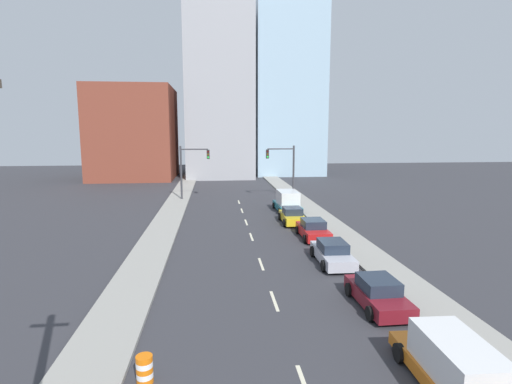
# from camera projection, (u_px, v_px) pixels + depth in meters

# --- Properties ---
(sidewalk_left) EXTENTS (2.67, 98.87, 0.17)m
(sidewalk_left) POSITION_uv_depth(u_px,v_px,m) (181.00, 195.00, 52.65)
(sidewalk_left) COLOR gray
(sidewalk_left) RESTS_ON ground
(sidewalk_right) EXTENTS (2.67, 98.87, 0.17)m
(sidewalk_right) POSITION_uv_depth(u_px,v_px,m) (290.00, 193.00, 54.16)
(sidewalk_right) COLOR gray
(sidewalk_right) RESTS_ON ground
(lane_stripe_at_15m) EXTENTS (0.16, 2.40, 0.01)m
(lane_stripe_at_15m) POSITION_uv_depth(u_px,v_px,m) (274.00, 301.00, 19.82)
(lane_stripe_at_15m) COLOR beige
(lane_stripe_at_15m) RESTS_ON ground
(lane_stripe_at_21m) EXTENTS (0.16, 2.40, 0.01)m
(lane_stripe_at_21m) POSITION_uv_depth(u_px,v_px,m) (261.00, 264.00, 25.34)
(lane_stripe_at_21m) COLOR beige
(lane_stripe_at_21m) RESTS_ON ground
(lane_stripe_at_28m) EXTENTS (0.16, 2.40, 0.01)m
(lane_stripe_at_28m) POSITION_uv_depth(u_px,v_px,m) (251.00, 237.00, 31.89)
(lane_stripe_at_28m) COLOR beige
(lane_stripe_at_28m) RESTS_ON ground
(lane_stripe_at_33m) EXTENTS (0.16, 2.40, 0.01)m
(lane_stripe_at_33m) POSITION_uv_depth(u_px,v_px,m) (246.00, 222.00, 37.01)
(lane_stripe_at_33m) COLOR beige
(lane_stripe_at_33m) RESTS_ON ground
(lane_stripe_at_38m) EXTENTS (0.16, 2.40, 0.01)m
(lane_stripe_at_38m) POSITION_uv_depth(u_px,v_px,m) (242.00, 211.00, 42.48)
(lane_stripe_at_38m) COLOR beige
(lane_stripe_at_38m) RESTS_ON ground
(lane_stripe_at_44m) EXTENTS (0.16, 2.40, 0.01)m
(lane_stripe_at_44m) POSITION_uv_depth(u_px,v_px,m) (239.00, 202.00, 47.68)
(lane_stripe_at_44m) COLOR beige
(lane_stripe_at_44m) RESTS_ON ground
(building_brick_left) EXTENTS (14.00, 16.00, 16.12)m
(building_brick_left) POSITION_uv_depth(u_px,v_px,m) (135.00, 133.00, 71.71)
(building_brick_left) COLOR brown
(building_brick_left) RESTS_ON ground
(building_office_center) EXTENTS (12.00, 20.00, 30.71)m
(building_office_center) POSITION_uv_depth(u_px,v_px,m) (219.00, 95.00, 76.13)
(building_office_center) COLOR #99999E
(building_office_center) RESTS_ON ground
(building_glass_right) EXTENTS (13.00, 20.00, 32.66)m
(building_glass_right) POSITION_uv_depth(u_px,v_px,m) (284.00, 92.00, 81.29)
(building_glass_right) COLOR #99B7CC
(building_glass_right) RESTS_ON ground
(traffic_signal_left) EXTENTS (3.59, 0.35, 6.63)m
(traffic_signal_left) POSITION_uv_depth(u_px,v_px,m) (189.00, 166.00, 48.42)
(traffic_signal_left) COLOR #38383D
(traffic_signal_left) RESTS_ON ground
(traffic_signal_right) EXTENTS (3.59, 0.35, 6.63)m
(traffic_signal_right) POSITION_uv_depth(u_px,v_px,m) (286.00, 165.00, 49.66)
(traffic_signal_right) COLOR #38383D
(traffic_signal_right) RESTS_ON ground
(traffic_barrel) EXTENTS (0.56, 0.56, 0.95)m
(traffic_barrel) POSITION_uv_depth(u_px,v_px,m) (145.00, 369.00, 13.30)
(traffic_barrel) COLOR orange
(traffic_barrel) RESTS_ON ground
(box_truck_orange) EXTENTS (2.34, 5.50, 1.85)m
(box_truck_orange) POSITION_uv_depth(u_px,v_px,m) (455.00, 367.00, 12.70)
(box_truck_orange) COLOR orange
(box_truck_orange) RESTS_ON ground
(sedan_maroon) EXTENTS (2.14, 4.44, 1.43)m
(sedan_maroon) POSITION_uv_depth(u_px,v_px,m) (378.00, 293.00, 19.08)
(sedan_maroon) COLOR maroon
(sedan_maroon) RESTS_ON ground
(sedan_silver) EXTENTS (2.19, 4.81, 1.45)m
(sedan_silver) POSITION_uv_depth(u_px,v_px,m) (332.00, 253.00, 25.42)
(sedan_silver) COLOR #B2B2BC
(sedan_silver) RESTS_ON ground
(sedan_red) EXTENTS (2.17, 4.55, 1.49)m
(sedan_red) POSITION_uv_depth(u_px,v_px,m) (313.00, 230.00, 31.49)
(sedan_red) COLOR red
(sedan_red) RESTS_ON ground
(sedan_yellow) EXTENTS (2.14, 4.40, 1.47)m
(sedan_yellow) POSITION_uv_depth(u_px,v_px,m) (292.00, 216.00, 36.58)
(sedan_yellow) COLOR gold
(sedan_yellow) RESTS_ON ground
(box_truck_teal) EXTENTS (2.57, 5.53, 2.18)m
(box_truck_teal) POSITION_uv_depth(u_px,v_px,m) (287.00, 202.00, 42.00)
(box_truck_teal) COLOR #196B75
(box_truck_teal) RESTS_ON ground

